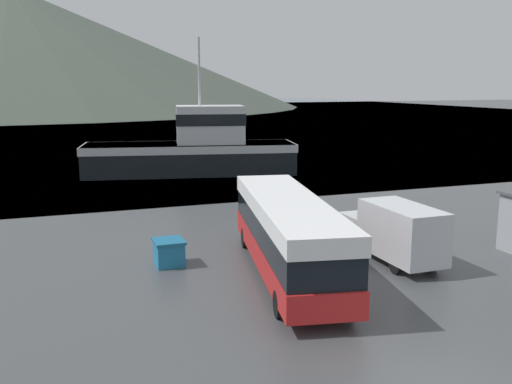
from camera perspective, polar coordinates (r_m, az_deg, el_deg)
water_surface at (r=154.22m, az=-16.87°, el=7.59°), size 240.00×240.00×0.00m
hill_backdrop at (r=201.65m, az=-23.12°, el=13.18°), size 180.47×180.47×37.43m
tour_bus at (r=22.36m, az=3.17°, el=-4.01°), size 4.71×11.89×3.06m
delivery_van at (r=24.84m, az=13.65°, el=-3.79°), size 1.93×5.76×2.51m
fishing_boat at (r=47.96m, az=-6.18°, el=4.32°), size 18.06×8.46×11.15m
storage_bin at (r=24.07m, az=-8.70°, el=-5.97°), size 1.23×1.35×1.08m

